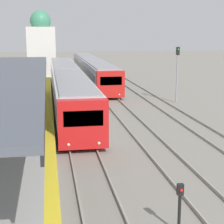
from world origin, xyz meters
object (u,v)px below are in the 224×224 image
(signal_post_near, at_px, (180,203))
(train_far, at_px, (92,68))
(train_near, at_px, (67,83))
(person_on_platform, at_px, (28,126))
(signal_mast_far, at_px, (177,68))

(signal_post_near, bearing_deg, train_far, 87.38)
(train_far, relative_size, signal_post_near, 18.28)
(train_near, height_order, signal_post_near, train_near)
(train_near, bearing_deg, person_on_platform, -99.17)
(person_on_platform, distance_m, signal_mast_far, 19.15)
(train_far, bearing_deg, train_near, -105.53)
(train_far, bearing_deg, person_on_platform, -102.11)
(signal_post_near, bearing_deg, train_near, 95.23)
(person_on_platform, bearing_deg, signal_post_near, -55.53)
(person_on_platform, relative_size, train_far, 0.06)
(person_on_platform, distance_m, train_near, 17.25)
(train_far, bearing_deg, signal_mast_far, -71.30)
(train_near, height_order, train_far, train_near)
(person_on_platform, xyz_separation_m, signal_mast_far, (12.45, 14.49, 1.23))
(person_on_platform, height_order, train_far, train_far)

